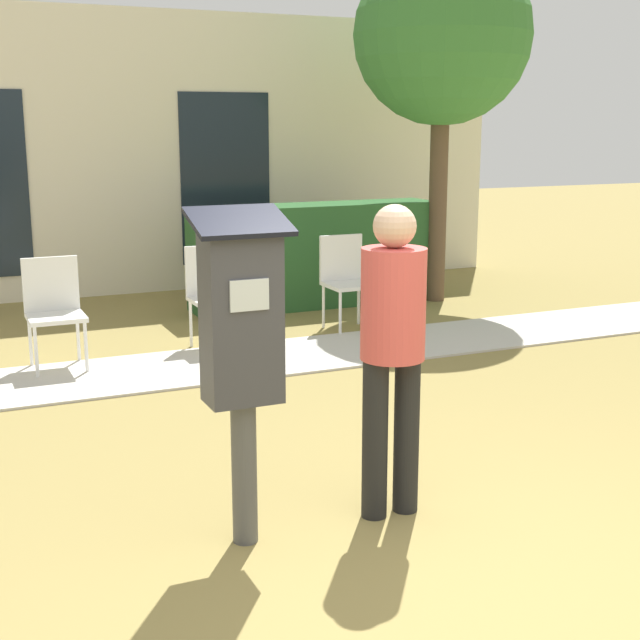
# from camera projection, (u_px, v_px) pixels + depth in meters

# --- Properties ---
(ground_plane) EXTENTS (40.00, 40.00, 0.00)m
(ground_plane) POSITION_uv_depth(u_px,v_px,m) (490.00, 624.00, 3.56)
(ground_plane) COLOR olive
(sidewalk) EXTENTS (12.00, 1.10, 0.02)m
(sidewalk) POSITION_uv_depth(u_px,v_px,m) (196.00, 366.00, 7.27)
(sidewalk) COLOR beige
(sidewalk) RESTS_ON ground
(building_facade) EXTENTS (10.00, 0.26, 3.20)m
(building_facade) POSITION_uv_depth(u_px,v_px,m) (103.00, 155.00, 10.07)
(building_facade) COLOR beige
(building_facade) RESTS_ON ground
(parking_meter) EXTENTS (0.44, 0.31, 1.59)m
(parking_meter) POSITION_uv_depth(u_px,v_px,m) (242.00, 334.00, 4.04)
(parking_meter) COLOR #4C4C4C
(parking_meter) RESTS_ON ground
(person_standing) EXTENTS (0.32, 0.32, 1.58)m
(person_standing) POSITION_uv_depth(u_px,v_px,m) (393.00, 337.00, 4.37)
(person_standing) COLOR black
(person_standing) RESTS_ON ground
(outdoor_chair_left) EXTENTS (0.44, 0.44, 0.90)m
(outdoor_chair_left) POSITION_uv_depth(u_px,v_px,m) (54.00, 304.00, 7.15)
(outdoor_chair_left) COLOR white
(outdoor_chair_left) RESTS_ON ground
(outdoor_chair_middle) EXTENTS (0.44, 0.44, 0.90)m
(outdoor_chair_middle) POSITION_uv_depth(u_px,v_px,m) (214.00, 289.00, 7.82)
(outdoor_chair_middle) COLOR white
(outdoor_chair_middle) RESTS_ON ground
(outdoor_chair_right) EXTENTS (0.44, 0.44, 0.90)m
(outdoor_chair_right) POSITION_uv_depth(u_px,v_px,m) (346.00, 274.00, 8.55)
(outdoor_chair_right) COLOR white
(outdoor_chair_right) RESTS_ON ground
(hedge_row) EXTENTS (2.74, 0.60, 1.10)m
(hedge_row) POSITION_uv_depth(u_px,v_px,m) (316.00, 255.00, 9.66)
(hedge_row) COLOR #285628
(hedge_row) RESTS_ON ground
(tree) EXTENTS (1.90, 1.90, 3.82)m
(tree) POSITION_uv_depth(u_px,v_px,m) (443.00, 36.00, 9.41)
(tree) COLOR brown
(tree) RESTS_ON ground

